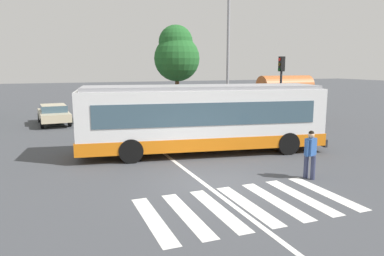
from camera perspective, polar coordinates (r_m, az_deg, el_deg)
ground_plane at (r=12.47m, az=3.89°, el=-8.65°), size 160.00×160.00×0.00m
city_transit_bus at (r=16.46m, az=1.62°, el=1.55°), size 11.33×4.35×3.06m
pedestrian_crossing_street at (r=13.35m, az=18.03°, el=-3.56°), size 0.54×0.40×1.72m
parked_car_champagne at (r=26.32m, az=-20.84°, el=2.18°), size 2.12×4.61×1.35m
parked_car_teal at (r=26.54m, az=-14.70°, el=2.56°), size 1.91×4.52×1.35m
parked_car_silver at (r=26.35m, az=-9.00°, el=2.71°), size 2.16×4.63×1.35m
parked_car_red at (r=27.45m, az=-3.66°, el=3.08°), size 1.96×4.54×1.35m
parked_car_charcoal at (r=28.37m, az=1.43°, el=3.31°), size 1.90×4.52×1.35m
parked_car_black at (r=29.55m, az=6.48°, el=3.51°), size 1.93×4.53×1.35m
traffic_light_far_corner at (r=23.23m, az=13.74°, el=7.21°), size 0.33×0.32×4.49m
bus_stop_shelter at (r=26.85m, az=14.33°, el=6.19°), size 3.99×1.54×3.25m
twin_arm_street_lamp at (r=25.60m, az=5.71°, el=15.03°), size 4.91×0.32×10.41m
background_tree_right at (r=32.66m, az=-2.42°, el=11.52°), size 4.01×4.01×7.47m
crosswalk_painted_stripes at (r=10.74m, az=8.67°, el=-11.80°), size 6.01×3.21×0.01m
lane_center_line at (r=14.08m, az=-1.12°, el=-6.46°), size 0.16×24.00×0.01m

